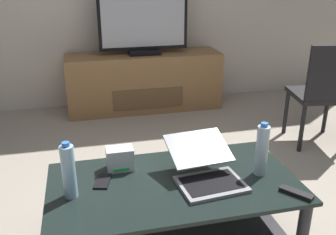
# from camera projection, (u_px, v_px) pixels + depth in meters

# --- Properties ---
(ground_plane) EXTENTS (7.68, 7.68, 0.00)m
(ground_plane) POSITION_uv_depth(u_px,v_px,m) (191.00, 227.00, 2.24)
(ground_plane) COLOR #9E9384
(coffee_table) EXTENTS (1.26, 0.68, 0.43)m
(coffee_table) POSITION_uv_depth(u_px,v_px,m) (174.00, 204.00, 1.95)
(coffee_table) COLOR black
(coffee_table) RESTS_ON ground
(media_cabinet) EXTENTS (1.64, 0.46, 0.61)m
(media_cabinet) POSITION_uv_depth(u_px,v_px,m) (144.00, 82.00, 4.05)
(media_cabinet) COLOR olive
(media_cabinet) RESTS_ON ground
(television) EXTENTS (0.92, 0.20, 0.74)m
(television) POSITION_uv_depth(u_px,v_px,m) (143.00, 19.00, 3.78)
(television) COLOR black
(television) RESTS_ON media_cabinet
(dining_chair) EXTENTS (0.51, 0.51, 0.90)m
(dining_chair) POSITION_uv_depth(u_px,v_px,m) (324.00, 90.00, 3.10)
(dining_chair) COLOR black
(dining_chair) RESTS_ON ground
(laptop) EXTENTS (0.36, 0.44, 0.18)m
(laptop) POSITION_uv_depth(u_px,v_px,m) (206.00, 169.00, 1.90)
(laptop) COLOR gray
(laptop) RESTS_ON coffee_table
(router_box) EXTENTS (0.14, 0.10, 0.12)m
(router_box) POSITION_uv_depth(u_px,v_px,m) (120.00, 159.00, 2.00)
(router_box) COLOR silver
(router_box) RESTS_ON coffee_table
(water_bottle_near) EXTENTS (0.07, 0.07, 0.28)m
(water_bottle_near) POSITION_uv_depth(u_px,v_px,m) (69.00, 171.00, 1.73)
(water_bottle_near) COLOR #99C6E5
(water_bottle_near) RESTS_ON coffee_table
(water_bottle_far) EXTENTS (0.06, 0.06, 0.29)m
(water_bottle_far) POSITION_uv_depth(u_px,v_px,m) (262.00, 150.00, 1.93)
(water_bottle_far) COLOR silver
(water_bottle_far) RESTS_ON coffee_table
(cell_phone) EXTENTS (0.10, 0.15, 0.01)m
(cell_phone) POSITION_uv_depth(u_px,v_px,m) (103.00, 181.00, 1.90)
(cell_phone) COLOR black
(cell_phone) RESTS_ON coffee_table
(tv_remote) EXTENTS (0.13, 0.15, 0.02)m
(tv_remote) POSITION_uv_depth(u_px,v_px,m) (296.00, 193.00, 1.79)
(tv_remote) COLOR black
(tv_remote) RESTS_ON coffee_table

